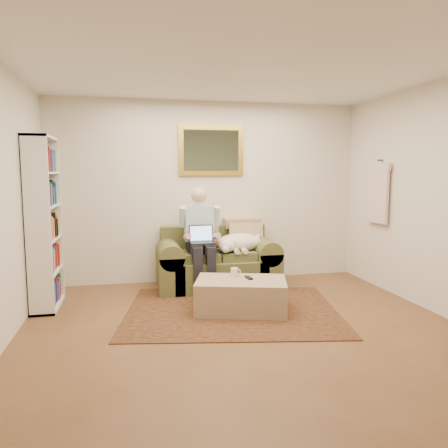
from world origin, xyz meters
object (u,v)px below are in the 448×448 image
object	(u,v)px
ottoman	(241,295)
sofa	(217,267)
seated_man	(201,240)
coffee_mug	(234,272)
bookshelf	(44,223)
sleeping_dog	(239,242)
laptop	(202,238)

from	to	relation	value
ottoman	sofa	bearing A→B (deg)	93.18
seated_man	coffee_mug	size ratio (longest dim) A/B	13.83
sofa	bookshelf	bearing A→B (deg)	-168.17
sleeping_dog	ottoman	world-z (taller)	sleeping_dog
seated_man	laptop	distance (m)	0.07
ottoman	coffee_mug	bearing A→B (deg)	102.76
laptop	coffee_mug	bearing A→B (deg)	-69.56
sofa	laptop	bearing A→B (deg)	-138.98
seated_man	ottoman	bearing A→B (deg)	-72.20
sleeping_dog	coffee_mug	bearing A→B (deg)	-107.79
coffee_mug	bookshelf	distance (m)	2.30
sofa	seated_man	bearing A→B (deg)	-148.55
sofa	coffee_mug	bearing A→B (deg)	-88.67
ottoman	laptop	bearing A→B (deg)	108.98
sleeping_dog	bookshelf	distance (m)	2.50
coffee_mug	sofa	bearing A→B (deg)	91.33
sofa	ottoman	distance (m)	1.12
seated_man	sleeping_dog	world-z (taller)	seated_man
seated_man	bookshelf	distance (m)	1.95
laptop	coffee_mug	size ratio (longest dim) A/B	3.19
sleeping_dog	bookshelf	world-z (taller)	bookshelf
sofa	laptop	world-z (taller)	laptop
coffee_mug	bookshelf	bearing A→B (deg)	167.40
sofa	sleeping_dog	size ratio (longest dim) A/B	2.43
sleeping_dog	ottoman	distance (m)	1.14
sofa	ottoman	bearing A→B (deg)	-86.82
sofa	bookshelf	world-z (taller)	bookshelf
laptop	sofa	bearing A→B (deg)	41.02
laptop	coffee_mug	distance (m)	0.83
coffee_mug	bookshelf	size ratio (longest dim) A/B	0.05
sleeping_dog	bookshelf	bearing A→B (deg)	-171.46
sleeping_dog	seated_man	bearing A→B (deg)	-172.87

